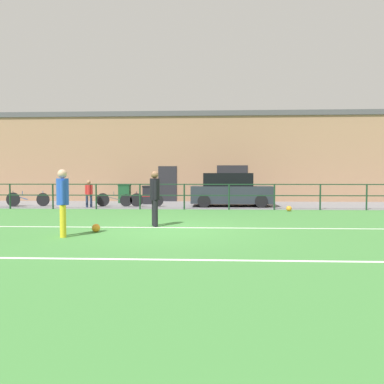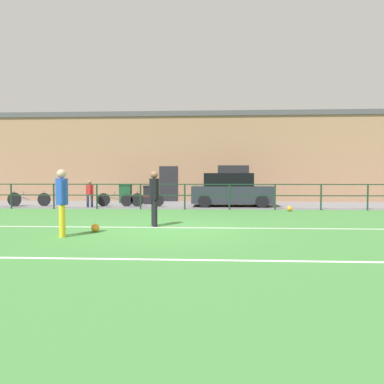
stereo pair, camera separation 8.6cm
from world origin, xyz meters
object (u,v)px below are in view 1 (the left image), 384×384
at_px(soccer_ball_spare, 96,228).
at_px(bicycle_parked_3, 28,199).
at_px(player_striker, 63,199).
at_px(trash_bin_0, 148,195).
at_px(spectator_child, 89,192).
at_px(parked_car_red, 230,191).
at_px(bicycle_parked_0, 141,200).
at_px(bicycle_parked_2, 120,200).
at_px(trash_bin_1, 125,193).
at_px(player_goalkeeper, 155,195).
at_px(soccer_ball_match, 289,209).

height_order(soccer_ball_spare, bicycle_parked_3, bicycle_parked_3).
distance_m(player_striker, trash_bin_0, 10.12).
xyz_separation_m(soccer_ball_spare, spectator_child, (-2.67, 7.18, 0.64)).
bearing_deg(trash_bin_0, parked_car_red, -14.89).
distance_m(bicycle_parked_0, bicycle_parked_3, 5.65).
relative_size(bicycle_parked_2, trash_bin_1, 2.22).
relative_size(spectator_child, bicycle_parked_0, 0.60).
height_order(player_striker, spectator_child, player_striker).
distance_m(spectator_child, bicycle_parked_3, 3.32).
bearing_deg(parked_car_red, trash_bin_0, 165.11).
relative_size(spectator_child, bicycle_parked_3, 0.59).
distance_m(player_goalkeeper, spectator_child, 7.24).
bearing_deg(soccer_ball_match, parked_car_red, 134.95).
bearing_deg(player_goalkeeper, trash_bin_1, 0.88).
height_order(soccer_ball_spare, bicycle_parked_0, bicycle_parked_0).
distance_m(bicycle_parked_0, bicycle_parked_2, 1.07).
bearing_deg(bicycle_parked_0, bicycle_parked_2, 180.00).
bearing_deg(soccer_ball_spare, bicycle_parked_2, 99.89).
height_order(bicycle_parked_2, bicycle_parked_3, bicycle_parked_3).
height_order(parked_car_red, bicycle_parked_2, parked_car_red).
distance_m(bicycle_parked_3, trash_bin_1, 4.89).
relative_size(player_goalkeeper, soccer_ball_spare, 7.48).
height_order(player_goalkeeper, trash_bin_1, player_goalkeeper).
bearing_deg(bicycle_parked_0, parked_car_red, 6.76).
height_order(bicycle_parked_0, trash_bin_1, trash_bin_1).
distance_m(player_goalkeeper, soccer_ball_spare, 1.99).
xyz_separation_m(soccer_ball_match, parked_car_red, (-2.34, 2.34, 0.67)).
height_order(player_striker, parked_car_red, parked_car_red).
bearing_deg(soccer_ball_match, spectator_child, 171.98).
relative_size(player_striker, spectator_child, 1.28).
distance_m(soccer_ball_spare, trash_bin_1, 10.31).
bearing_deg(parked_car_red, bicycle_parked_2, -174.58).
relative_size(player_striker, soccer_ball_spare, 7.52).
relative_size(player_goalkeeper, bicycle_parked_0, 0.77).
xyz_separation_m(soccer_ball_spare, parked_car_red, (4.05, 8.25, 0.68)).
height_order(soccer_ball_match, spectator_child, spectator_child).
bearing_deg(spectator_child, trash_bin_0, -148.32).
height_order(soccer_ball_match, bicycle_parked_2, bicycle_parked_2).
bearing_deg(player_goalkeeper, spectator_child, 16.03).
height_order(soccer_ball_match, trash_bin_0, trash_bin_0).
xyz_separation_m(parked_car_red, bicycle_parked_0, (-4.32, -0.51, -0.45)).
relative_size(player_goalkeeper, bicycle_parked_3, 0.75).
relative_size(soccer_ball_match, trash_bin_0, 0.24).
height_order(bicycle_parked_0, bicycle_parked_3, bicycle_parked_3).
bearing_deg(soccer_ball_match, trash_bin_0, 152.23).
bearing_deg(bicycle_parked_2, soccer_ball_spare, -80.11).
height_order(soccer_ball_match, bicycle_parked_0, bicycle_parked_0).
relative_size(bicycle_parked_3, trash_bin_0, 2.23).
bearing_deg(trash_bin_0, player_goalkeeper, -79.01).
xyz_separation_m(player_striker, soccer_ball_spare, (0.57, 0.73, -0.82)).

